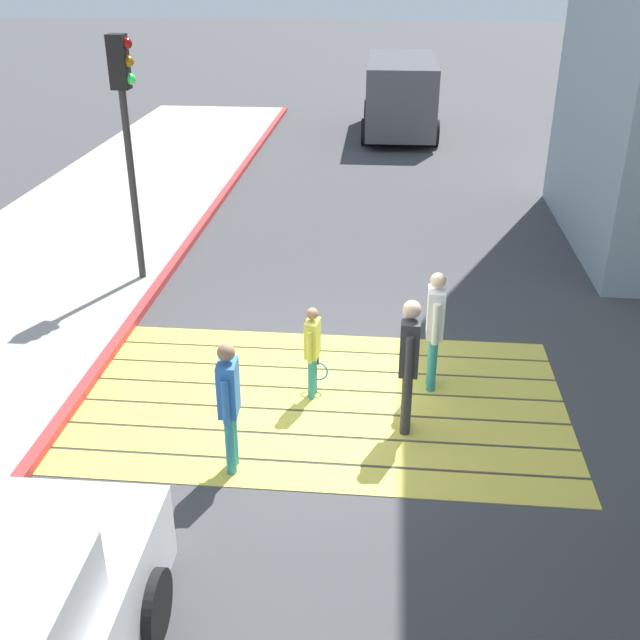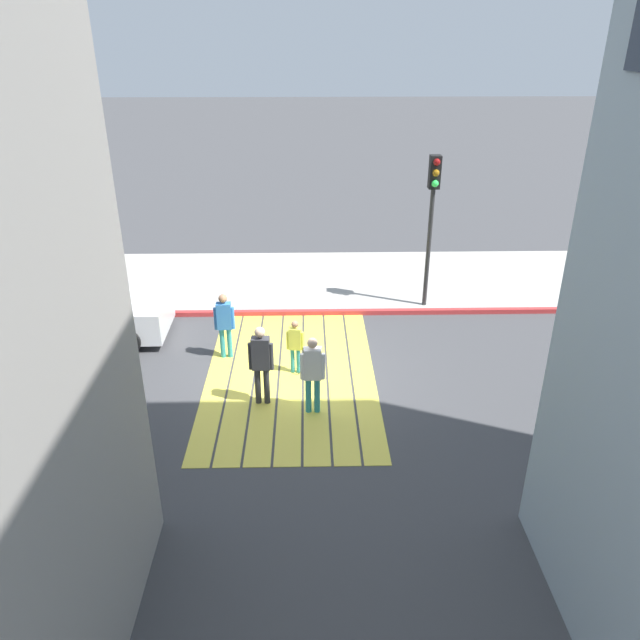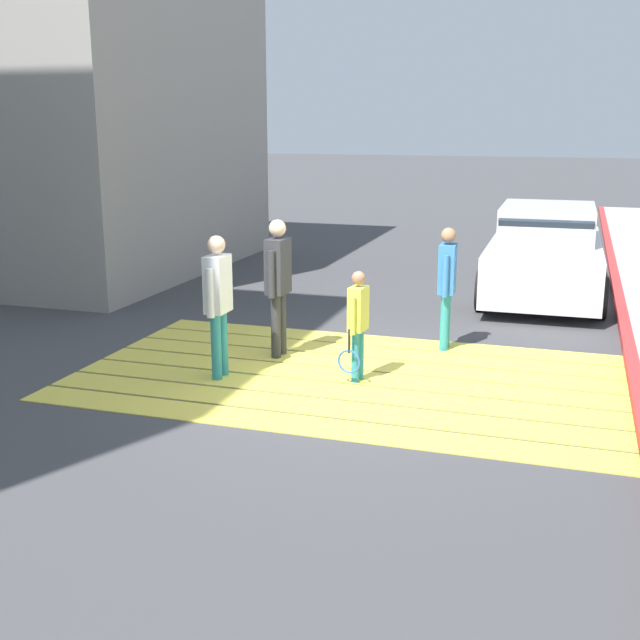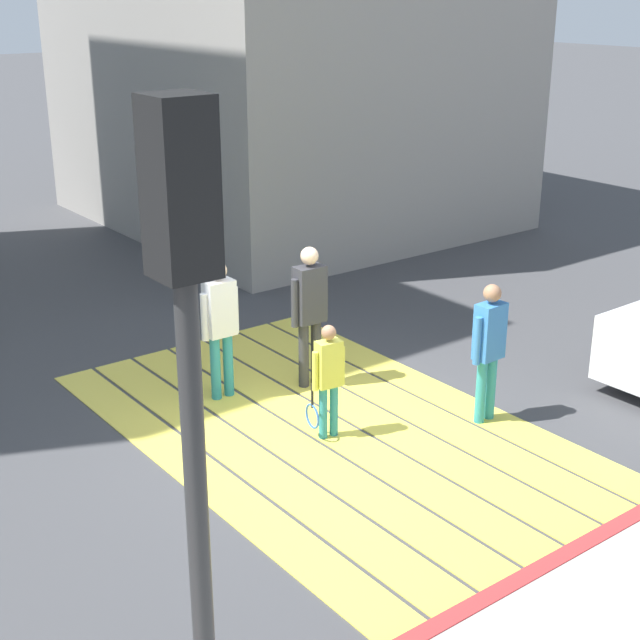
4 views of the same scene
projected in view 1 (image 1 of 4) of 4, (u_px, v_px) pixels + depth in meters
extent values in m
plane|color=#424244|center=(323.00, 401.00, 10.08)|extent=(120.00, 120.00, 0.00)
cube|color=#EAD64C|center=(309.00, 478.00, 8.60)|extent=(6.40, 0.50, 0.01)
cube|color=#EAD64C|center=(314.00, 449.00, 9.09)|extent=(6.40, 0.50, 0.01)
cube|color=#EAD64C|center=(319.00, 424.00, 9.58)|extent=(6.40, 0.50, 0.01)
cube|color=#EAD64C|center=(323.00, 401.00, 10.07)|extent=(6.40, 0.50, 0.01)
cube|color=#EAD64C|center=(326.00, 380.00, 10.57)|extent=(6.40, 0.50, 0.01)
cube|color=#EAD64C|center=(329.00, 360.00, 11.06)|extent=(6.40, 0.50, 0.01)
cube|color=#EAD64C|center=(332.00, 343.00, 11.55)|extent=(6.40, 0.50, 0.01)
cube|color=#BC3333|center=(87.00, 385.00, 10.33)|extent=(0.16, 40.00, 0.13)
cube|color=#1E2833|center=(3.00, 572.00, 5.68)|extent=(1.48, 0.35, 0.49)
cylinder|color=black|center=(150.00, 607.00, 6.50)|extent=(0.23, 0.66, 0.66)
cube|color=#4C4C51|center=(401.00, 93.00, 24.11)|extent=(2.17, 5.23, 2.10)
cube|color=#19232D|center=(402.00, 95.00, 21.65)|extent=(1.89, 0.09, 0.70)
cylinder|color=black|center=(366.00, 132.00, 23.14)|extent=(0.27, 0.80, 0.80)
cylinder|color=black|center=(434.00, 133.00, 22.99)|extent=(0.27, 0.80, 0.80)
cylinder|color=black|center=(368.00, 112.00, 26.02)|extent=(0.27, 0.80, 0.80)
cylinder|color=black|center=(429.00, 113.00, 25.87)|extent=(0.27, 0.80, 0.80)
cylinder|color=#2D2D2D|center=(133.00, 191.00, 12.91)|extent=(0.12, 0.12, 3.40)
cube|color=black|center=(119.00, 62.00, 11.97)|extent=(0.28, 0.28, 0.84)
sphere|color=maroon|center=(127.00, 43.00, 11.84)|extent=(0.18, 0.18, 0.18)
sphere|color=#956310|center=(128.00, 61.00, 11.96)|extent=(0.18, 0.18, 0.18)
sphere|color=#35FF59|center=(130.00, 79.00, 12.07)|extent=(0.18, 0.18, 0.18)
cylinder|color=#333338|center=(407.00, 397.00, 9.38)|extent=(0.13, 0.13, 0.84)
cylinder|color=#333338|center=(406.00, 405.00, 9.22)|extent=(0.13, 0.13, 0.84)
cube|color=#333338|center=(410.00, 346.00, 8.96)|extent=(0.24, 0.38, 0.70)
sphere|color=beige|center=(412.00, 309.00, 8.75)|extent=(0.22, 0.22, 0.22)
cylinder|color=#333338|center=(410.00, 343.00, 9.18)|extent=(0.09, 0.09, 0.60)
cylinder|color=#333338|center=(409.00, 360.00, 8.80)|extent=(0.09, 0.09, 0.60)
cylinder|color=teal|center=(432.00, 359.00, 10.29)|extent=(0.12, 0.12, 0.81)
cylinder|color=teal|center=(432.00, 365.00, 10.13)|extent=(0.12, 0.12, 0.81)
cube|color=white|center=(436.00, 313.00, 9.89)|extent=(0.22, 0.35, 0.67)
sphere|color=beige|center=(438.00, 281.00, 9.68)|extent=(0.21, 0.21, 0.21)
cylinder|color=white|center=(435.00, 311.00, 10.10)|extent=(0.09, 0.09, 0.57)
cylinder|color=white|center=(436.00, 324.00, 9.73)|extent=(0.09, 0.09, 0.57)
cylinder|color=teal|center=(233.00, 437.00, 8.68)|extent=(0.12, 0.12, 0.77)
cylinder|color=teal|center=(230.00, 445.00, 8.52)|extent=(0.12, 0.12, 0.77)
cube|color=#3372BF|center=(228.00, 388.00, 8.29)|extent=(0.22, 0.35, 0.64)
sphere|color=#9E7051|center=(226.00, 352.00, 8.09)|extent=(0.20, 0.20, 0.20)
cylinder|color=#3372BF|center=(231.00, 383.00, 8.49)|extent=(0.08, 0.08, 0.55)
cylinder|color=#3372BF|center=(226.00, 402.00, 8.14)|extent=(0.08, 0.08, 0.55)
cylinder|color=teal|center=(314.00, 374.00, 10.11)|extent=(0.09, 0.09, 0.62)
cylinder|color=teal|center=(311.00, 379.00, 9.99)|extent=(0.09, 0.09, 0.62)
cube|color=#D8D84C|center=(312.00, 339.00, 9.80)|extent=(0.20, 0.29, 0.52)
sphere|color=#9E7051|center=(312.00, 314.00, 9.64)|extent=(0.16, 0.16, 0.16)
cylinder|color=#D8D84C|center=(315.00, 336.00, 9.97)|extent=(0.07, 0.07, 0.44)
cylinder|color=#D8D84C|center=(309.00, 348.00, 9.68)|extent=(0.07, 0.07, 0.44)
cylinder|color=black|center=(318.00, 355.00, 10.11)|extent=(0.03, 0.03, 0.28)
torus|color=blue|center=(318.00, 371.00, 10.22)|extent=(0.28, 0.06, 0.28)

